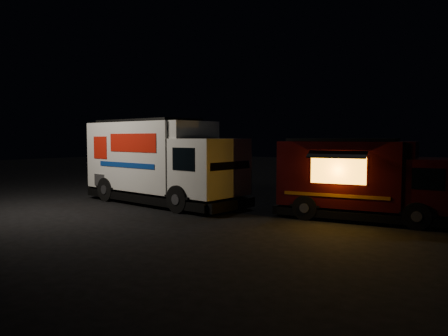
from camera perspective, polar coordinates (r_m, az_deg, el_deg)
ground at (r=16.69m, az=-7.64°, el=-5.22°), size 80.00×80.00×0.00m
white_truck at (r=17.76m, az=-7.92°, el=0.86°), size 7.72×3.26×3.41m
red_truck at (r=14.83m, az=18.00°, el=-1.40°), size 5.92×2.93×2.64m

